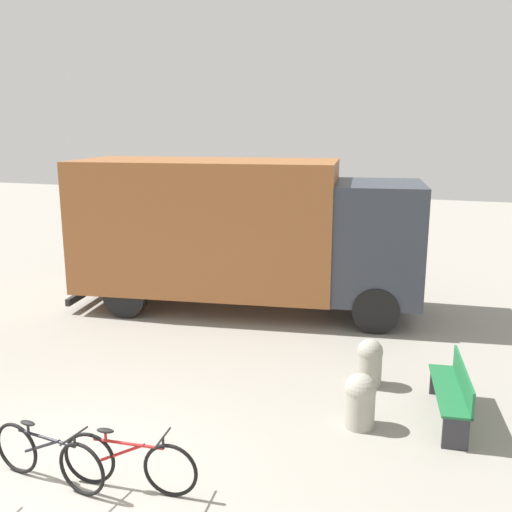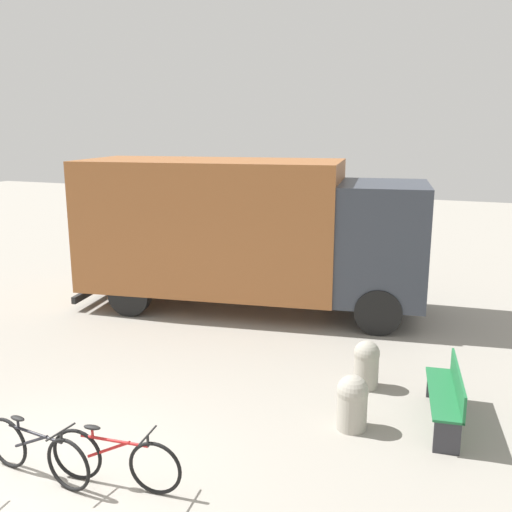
{
  "view_description": "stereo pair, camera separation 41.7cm",
  "coord_description": "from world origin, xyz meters",
  "px_view_note": "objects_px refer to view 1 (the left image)",
  "views": [
    {
      "loc": [
        4.23,
        -4.75,
        4.17
      ],
      "look_at": [
        0.83,
        5.03,
        1.81
      ],
      "focal_mm": 40.0,
      "sensor_mm": 36.0,
      "label": 1
    },
    {
      "loc": [
        4.62,
        -4.61,
        4.17
      ],
      "look_at": [
        0.83,
        5.03,
        1.81
      ],
      "focal_mm": 40.0,
      "sensor_mm": 36.0,
      "label": 2
    }
  ],
  "objects_px": {
    "delivery_truck": "(241,229)",
    "bicycle_middle": "(48,456)",
    "park_bench": "(454,390)",
    "bollard_near_bench": "(360,399)",
    "bicycle_far": "(129,462)",
    "bollard_far_bench": "(370,361)"
  },
  "relations": [
    {
      "from": "park_bench",
      "to": "bollard_near_bench",
      "type": "relative_size",
      "value": 2.2
    },
    {
      "from": "bollard_near_bench",
      "to": "bollard_far_bench",
      "type": "relative_size",
      "value": 1.0
    },
    {
      "from": "bicycle_middle",
      "to": "bollard_near_bench",
      "type": "distance_m",
      "value": 4.16
    },
    {
      "from": "delivery_truck",
      "to": "bicycle_far",
      "type": "height_order",
      "value": "delivery_truck"
    },
    {
      "from": "park_bench",
      "to": "bollard_near_bench",
      "type": "bearing_deg",
      "value": 108.47
    },
    {
      "from": "bicycle_middle",
      "to": "bicycle_far",
      "type": "xyz_separation_m",
      "value": [
        0.97,
        0.21,
        0.0
      ]
    },
    {
      "from": "bollard_far_bench",
      "to": "bicycle_middle",
      "type": "bearing_deg",
      "value": -129.23
    },
    {
      "from": "delivery_truck",
      "to": "bicycle_middle",
      "type": "distance_m",
      "value": 7.28
    },
    {
      "from": "delivery_truck",
      "to": "bicycle_far",
      "type": "distance_m",
      "value": 7.17
    },
    {
      "from": "bicycle_far",
      "to": "bicycle_middle",
      "type": "bearing_deg",
      "value": -173.2
    },
    {
      "from": "delivery_truck",
      "to": "bicycle_middle",
      "type": "bearing_deg",
      "value": -96.86
    },
    {
      "from": "park_bench",
      "to": "bollard_near_bench",
      "type": "height_order",
      "value": "park_bench"
    },
    {
      "from": "park_bench",
      "to": "delivery_truck",
      "type": "bearing_deg",
      "value": 42.27
    },
    {
      "from": "delivery_truck",
      "to": "park_bench",
      "type": "bearing_deg",
      "value": -48.32
    },
    {
      "from": "park_bench",
      "to": "bicycle_middle",
      "type": "height_order",
      "value": "park_bench"
    },
    {
      "from": "delivery_truck",
      "to": "bicycle_middle",
      "type": "relative_size",
      "value": 4.81
    },
    {
      "from": "bicycle_middle",
      "to": "bicycle_far",
      "type": "bearing_deg",
      "value": 18.22
    },
    {
      "from": "delivery_truck",
      "to": "bollard_far_bench",
      "type": "xyz_separation_m",
      "value": [
        3.44,
        -3.17,
        -1.46
      ]
    },
    {
      "from": "park_bench",
      "to": "bicycle_middle",
      "type": "distance_m",
      "value": 5.53
    },
    {
      "from": "park_bench",
      "to": "bicycle_middle",
      "type": "bearing_deg",
      "value": 117.0
    },
    {
      "from": "delivery_truck",
      "to": "bollard_near_bench",
      "type": "distance_m",
      "value": 5.93
    },
    {
      "from": "park_bench",
      "to": "bollard_near_bench",
      "type": "xyz_separation_m",
      "value": [
        -1.24,
        -0.62,
        -0.05
      ]
    }
  ]
}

